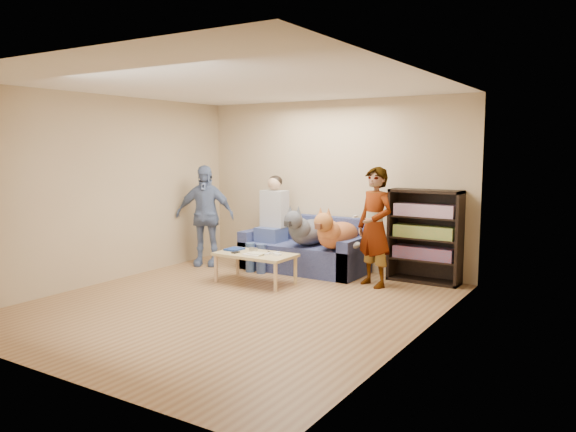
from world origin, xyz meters
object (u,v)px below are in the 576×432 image
Objects in this scene: camera_silver at (253,249)px; dog_gray at (307,230)px; dog_tan at (336,233)px; person_standing_right at (375,227)px; sofa at (305,252)px; person_standing_left at (205,216)px; coffee_table at (255,257)px; notebook_blue at (234,249)px; bookshelf at (425,234)px; person_seated at (271,219)px.

camera_silver is 0.09× the size of dog_gray.
person_standing_right is at bearing -11.15° from dog_tan.
person_standing_right reaches higher than sofa.
person_standing_left is 0.84× the size of sofa.
person_standing_left is 1.46× the size of coffee_table.
person_standing_right is 0.85× the size of sofa.
sofa is at bearing 81.13° from coffee_table.
dog_tan is at bearing -167.50° from person_standing_right.
notebook_blue is 1.14m from dog_gray.
notebook_blue is at bearing -128.69° from dog_gray.
coffee_table is at bearing -7.13° from notebook_blue.
person_standing_left is at bearing -167.85° from dog_gray.
dog_tan is at bearing 38.53° from camera_silver.
dog_tan is (2.19, 0.30, -0.15)m from person_standing_left.
bookshelf is (2.37, 1.27, 0.25)m from notebook_blue.
person_seated is at bearing 107.12° from camera_silver.
sofa is at bearing -172.60° from bookshelf.
camera_silver is 0.06× the size of sofa.
notebook_blue is 0.24× the size of coffee_table.
notebook_blue is 0.41m from coffee_table.
person_seated is at bearing 88.60° from notebook_blue.
bookshelf is at bearing 21.58° from dog_tan.
dog_gray is (-1.17, 0.19, -0.16)m from person_standing_right.
camera_silver reaches higher than notebook_blue.
person_seated is (1.00, 0.40, -0.03)m from person_standing_left.
camera_silver is at bearing 14.04° from notebook_blue.
coffee_table is (-0.81, -0.86, -0.28)m from dog_tan.
notebook_blue is 2.70m from bookshelf.
person_seated is 1.19m from dog_tan.
person_standing_left is 1.09× the size of person_seated.
sofa is 0.75m from person_seated.
coffee_table is at bearing -107.92° from dog_gray.
bookshelf reaches higher than dog_gray.
person_standing_right is at bearing 19.97° from notebook_blue.
person_standing_right is 1.25× the size of bookshelf.
camera_silver is (0.28, 0.07, 0.01)m from notebook_blue.
dog_tan is 0.91× the size of bookshelf.
person_standing_right reaches higher than person_seated.
bookshelf is (0.50, 0.59, -0.13)m from person_standing_right.
person_standing_left is at bearing -167.26° from bookshelf.
person_standing_right is 1.44m from sofa.
person_standing_left is 14.56× the size of camera_silver.
sofa reaches higher than coffee_table.
bookshelf is at bearing 7.40° from sofa.
notebook_blue is at bearing 172.87° from coffee_table.
person_standing_left is 2.21m from dog_tan.
bookshelf is (3.35, 0.76, -0.12)m from person_standing_left.
coffee_table is at bearing -98.87° from sofa.
camera_silver is 2.42m from bookshelf.
sofa is 1.10m from coffee_table.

